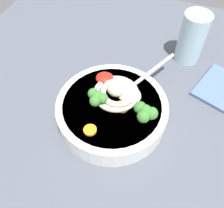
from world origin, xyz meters
TOP-DOWN VIEW (x-y plane):
  - table_slab at (0.00, 0.00)cm, footprint 91.78×91.78cm
  - soup_bowl at (-2.13, -3.10)cm, footprint 21.88×21.88cm
  - noodle_pile at (-1.95, -0.92)cm, footprint 10.00×9.80cm
  - soup_spoon at (0.15, 1.60)cm, footprint 10.57×16.96cm
  - chili_sauce_dollop at (-5.50, 1.97)cm, footprint 3.82×3.44cm
  - broccoli_floret_near_spoon at (-4.73, -4.08)cm, footprint 4.17×3.58cm
  - broccoli_floret_right at (4.60, -4.41)cm, footprint 4.58×3.94cm
  - carrot_slice_beside_chili at (-3.75, -10.05)cm, footprint 2.38×2.38cm
  - carrot_slice_far at (-2.40, 2.62)cm, footprint 2.35×2.35cm
  - carrot_slice_center at (0.28, -3.30)cm, footprint 2.47×2.47cm
  - drinking_glass at (9.13, 20.35)cm, footprint 6.18×6.18cm

SIDE VIEW (x-z plane):
  - table_slab at x=0.00cm, z-range 0.00..2.85cm
  - soup_bowl at x=-2.13cm, z-range 2.93..7.54cm
  - carrot_slice_beside_chili at x=-3.75cm, z-range 7.46..7.89cm
  - carrot_slice_far at x=-2.40cm, z-range 7.46..7.96cm
  - carrot_slice_center at x=0.28cm, z-range 7.46..8.23cm
  - soup_spoon at x=0.15cm, z-range 7.46..9.06cm
  - chili_sauce_dollop at x=-5.50cm, z-range 7.46..9.18cm
  - noodle_pile at x=-1.95cm, z-range 6.70..10.72cm
  - drinking_glass at x=9.13cm, z-range 2.85..15.04cm
  - broccoli_floret_near_spoon at x=-4.73cm, z-range 7.88..11.17cm
  - broccoli_floret_right at x=4.60cm, z-range 7.92..11.54cm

